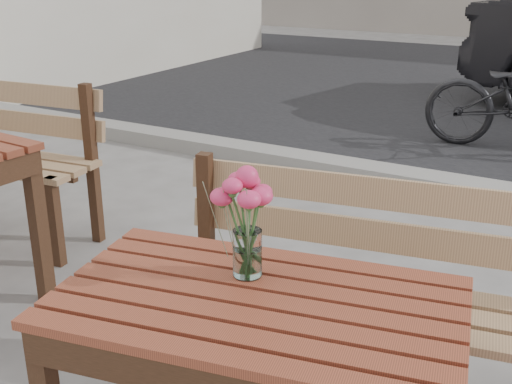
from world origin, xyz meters
TOP-DOWN VIEW (x-y plane):
  - main_table at (0.02, 0.04)m, footprint 1.21×0.84m
  - main_bench at (0.13, 0.64)m, footprint 1.47×0.67m
  - main_vase at (-0.07, 0.14)m, footprint 0.18×0.18m

SIDE VIEW (x-z plane):
  - main_bench at x=0.13m, z-range 0.09..0.98m
  - main_table at x=0.02m, z-range 0.23..0.91m
  - main_vase at x=-0.07m, z-range 0.73..1.06m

